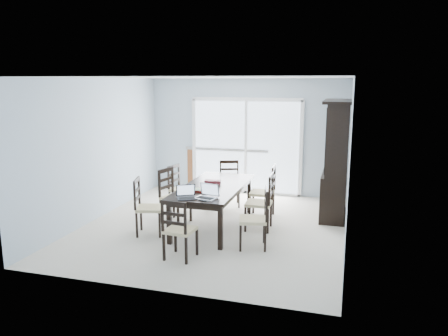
{
  "coord_description": "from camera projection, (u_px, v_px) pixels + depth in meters",
  "views": [
    {
      "loc": [
        2.22,
        -7.07,
        2.56
      ],
      "look_at": [
        0.19,
        0.0,
        1.07
      ],
      "focal_mm": 35.0,
      "sensor_mm": 36.0,
      "label": 1
    }
  ],
  "objects": [
    {
      "name": "chair_left_far",
      "position": [
        178.0,
        183.0,
        8.68
      ],
      "size": [
        0.48,
        0.47,
        1.04
      ],
      "rotation": [
        0.0,
        0.0,
        -1.8
      ],
      "color": "black",
      "rests_on": "floor"
    },
    {
      "name": "dining_table",
      "position": [
        214.0,
        190.0,
        7.63
      ],
      "size": [
        1.0,
        2.2,
        0.75
      ],
      "color": "black",
      "rests_on": "floor"
    },
    {
      "name": "game_box",
      "position": [
        213.0,
        182.0,
        7.71
      ],
      "size": [
        0.3,
        0.18,
        0.07
      ],
      "primitive_type": "cube",
      "rotation": [
        0.0,
        0.0,
        0.15
      ],
      "color": "#51101F",
      "rests_on": "dining_table"
    },
    {
      "name": "book_stack",
      "position": [
        200.0,
        190.0,
        7.21
      ],
      "size": [
        0.25,
        0.19,
        0.04
      ],
      "rotation": [
        0.0,
        0.0,
        -0.09
      ],
      "color": "maroon",
      "rests_on": "dining_table"
    },
    {
      "name": "cell_phone",
      "position": [
        203.0,
        201.0,
        6.64
      ],
      "size": [
        0.13,
        0.09,
        0.01
      ],
      "primitive_type": "cube",
      "rotation": [
        0.0,
        0.0,
        -0.32
      ],
      "color": "black",
      "rests_on": "dining_table"
    },
    {
      "name": "china_hutch",
      "position": [
        336.0,
        161.0,
        8.19
      ],
      "size": [
        0.5,
        1.38,
        2.2
      ],
      "color": "black",
      "rests_on": "floor"
    },
    {
      "name": "chair_end_far",
      "position": [
        229.0,
        178.0,
        9.05
      ],
      "size": [
        0.51,
        0.52,
        1.06
      ],
      "rotation": [
        0.0,
        0.0,
        3.47
      ],
      "color": "black",
      "rests_on": "floor"
    },
    {
      "name": "chair_right_mid",
      "position": [
        264.0,
        196.0,
        7.5
      ],
      "size": [
        0.46,
        0.44,
        1.14
      ],
      "rotation": [
        0.0,
        0.0,
        1.61
      ],
      "color": "black",
      "rests_on": "floor"
    },
    {
      "name": "floor",
      "position": [
        214.0,
        226.0,
        7.77
      ],
      "size": [
        5.0,
        5.0,
        0.0
      ],
      "primitive_type": "plane",
      "color": "beige",
      "rests_on": "ground"
    },
    {
      "name": "sliding_door",
      "position": [
        246.0,
        146.0,
        9.89
      ],
      "size": [
        2.52,
        0.05,
        2.18
      ],
      "color": "silver",
      "rests_on": "floor"
    },
    {
      "name": "hot_tub",
      "position": [
        235.0,
        163.0,
        10.93
      ],
      "size": [
        1.97,
        1.75,
        1.02
      ],
      "rotation": [
        0.0,
        0.0,
        0.0
      ],
      "color": "brown",
      "rests_on": "balcony"
    },
    {
      "name": "laptop_dark",
      "position": [
        187.0,
        196.0,
        6.75
      ],
      "size": [
        0.36,
        0.33,
        0.21
      ],
      "rotation": [
        0.0,
        0.0,
        0.49
      ],
      "color": "black",
      "rests_on": "dining_table"
    },
    {
      "name": "balcony",
      "position": [
        255.0,
        185.0,
        11.07
      ],
      "size": [
        4.5,
        2.0,
        0.1
      ],
      "primitive_type": "cube",
      "color": "gray",
      "rests_on": "ground"
    },
    {
      "name": "ceiling",
      "position": [
        213.0,
        77.0,
        7.25
      ],
      "size": [
        5.0,
        5.0,
        0.0
      ],
      "primitive_type": "plane",
      "rotation": [
        3.14,
        0.0,
        0.0
      ],
      "color": "white",
      "rests_on": "back_wall"
    },
    {
      "name": "chair_right_near",
      "position": [
        259.0,
        211.0,
        6.69
      ],
      "size": [
        0.51,
        0.5,
        1.1
      ],
      "rotation": [
        0.0,
        0.0,
        1.8
      ],
      "color": "black",
      "rests_on": "floor"
    },
    {
      "name": "chair_right_far",
      "position": [
        267.0,
        186.0,
        8.18
      ],
      "size": [
        0.47,
        0.45,
        1.16
      ],
      "rotation": [
        0.0,
        0.0,
        1.62
      ],
      "color": "black",
      "rests_on": "floor"
    },
    {
      "name": "chair_end_near",
      "position": [
        177.0,
        223.0,
        6.21
      ],
      "size": [
        0.43,
        0.44,
        1.05
      ],
      "rotation": [
        0.0,
        0.0,
        -0.1
      ],
      "color": "black",
      "rests_on": "floor"
    },
    {
      "name": "back_wall",
      "position": [
        246.0,
        137.0,
        9.87
      ],
      "size": [
        4.5,
        0.02,
        2.6
      ],
      "primitive_type": "cube",
      "color": "#A7B9C8",
      "rests_on": "floor"
    },
    {
      "name": "laptop_silver",
      "position": [
        205.0,
        195.0,
        6.75
      ],
      "size": [
        0.37,
        0.3,
        0.23
      ],
      "rotation": [
        0.0,
        0.0,
        -0.22
      ],
      "color": "silver",
      "rests_on": "dining_table"
    },
    {
      "name": "wall_right",
      "position": [
        349.0,
        161.0,
        6.9
      ],
      "size": [
        0.02,
        5.0,
        2.6
      ],
      "primitive_type": "cube",
      "color": "#A7B9C8",
      "rests_on": "floor"
    },
    {
      "name": "chair_left_near",
      "position": [
        144.0,
        200.0,
        7.28
      ],
      "size": [
        0.53,
        0.52,
        1.11
      ],
      "rotation": [
        0.0,
        0.0,
        -1.29
      ],
      "color": "black",
      "rests_on": "floor"
    },
    {
      "name": "chair_left_mid",
      "position": [
        171.0,
        190.0,
        7.93
      ],
      "size": [
        0.54,
        0.53,
        1.14
      ],
      "rotation": [
        0.0,
        0.0,
        -1.83
      ],
      "color": "black",
      "rests_on": "floor"
    },
    {
      "name": "railing",
      "position": [
        263.0,
        155.0,
        11.9
      ],
      "size": [
        4.5,
        0.06,
        1.1
      ],
      "primitive_type": "cube",
      "color": "#99999E",
      "rests_on": "balcony"
    },
    {
      "name": "wall_left",
      "position": [
        98.0,
        149.0,
        8.12
      ],
      "size": [
        0.02,
        5.0,
        2.6
      ],
      "primitive_type": "cube",
      "color": "#A7B9C8",
      "rests_on": "floor"
    }
  ]
}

